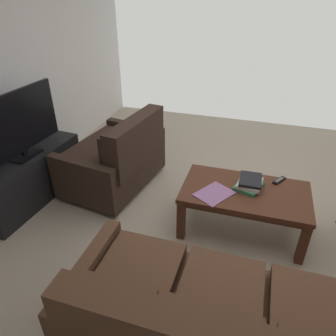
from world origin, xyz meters
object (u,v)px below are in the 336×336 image
object	(u,v)px
book_stack	(250,183)
loveseat_near	(117,158)
sofa_main	(214,328)
coffee_table	(245,197)
flat_tv	(17,125)
tv_stand	(31,178)
tv_remote	(279,180)
loose_magazine	(214,194)

from	to	relation	value
book_stack	loveseat_near	bearing A→B (deg)	-11.80
sofa_main	book_stack	distance (m)	1.39
coffee_table	flat_tv	world-z (taller)	flat_tv
sofa_main	loveseat_near	distance (m)	2.20
loveseat_near	tv_stand	bearing A→B (deg)	34.26
loveseat_near	tv_remote	size ratio (longest dim) A/B	7.93
book_stack	loose_magazine	xyz separation A→B (m)	(0.29, 0.20, -0.04)
sofa_main	coffee_table	size ratio (longest dim) A/B	1.60
loveseat_near	tv_remote	bearing A→B (deg)	175.94
flat_tv	tv_remote	distance (m)	2.59
sofa_main	tv_remote	distance (m)	1.61
book_stack	flat_tv	bearing A→B (deg)	5.52
coffee_table	tv_remote	bearing A→B (deg)	-139.65
loveseat_near	sofa_main	bearing A→B (deg)	129.76
coffee_table	tv_remote	distance (m)	0.39
loveseat_near	coffee_table	size ratio (longest dim) A/B	1.10
tv_stand	tv_remote	distance (m)	2.56
loveseat_near	loose_magazine	distance (m)	1.30
loveseat_near	tv_remote	world-z (taller)	loveseat_near
tv_stand	loose_magazine	xyz separation A→B (m)	(-1.97, -0.02, 0.19)
tv_stand	sofa_main	bearing A→B (deg)	151.97
flat_tv	loose_magazine	bearing A→B (deg)	-179.49
coffee_table	loveseat_near	bearing A→B (deg)	-14.26
flat_tv	book_stack	xyz separation A→B (m)	(-2.26, -0.22, -0.39)
loveseat_near	coffee_table	xyz separation A→B (m)	(-1.46, 0.37, 0.03)
coffee_table	flat_tv	bearing A→B (deg)	4.04
coffee_table	tv_remote	world-z (taller)	tv_remote
flat_tv	book_stack	bearing A→B (deg)	-174.48
book_stack	tv_remote	bearing A→B (deg)	-145.00
loose_magazine	flat_tv	bearing A→B (deg)	-148.02
sofa_main	loveseat_near	bearing A→B (deg)	-50.24
book_stack	tv_remote	distance (m)	0.33
flat_tv	tv_remote	xyz separation A→B (m)	(-2.52, -0.40, -0.42)
book_stack	sofa_main	bearing A→B (deg)	86.83
coffee_table	tv_stand	size ratio (longest dim) A/B	0.87
tv_stand	flat_tv	distance (m)	0.62
coffee_table	book_stack	distance (m)	0.13
tv_remote	coffee_table	bearing A→B (deg)	40.35
tv_stand	book_stack	size ratio (longest dim) A/B	4.24
book_stack	loose_magazine	world-z (taller)	book_stack
tv_remote	book_stack	bearing A→B (deg)	35.00
flat_tv	loveseat_near	bearing A→B (deg)	-145.74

